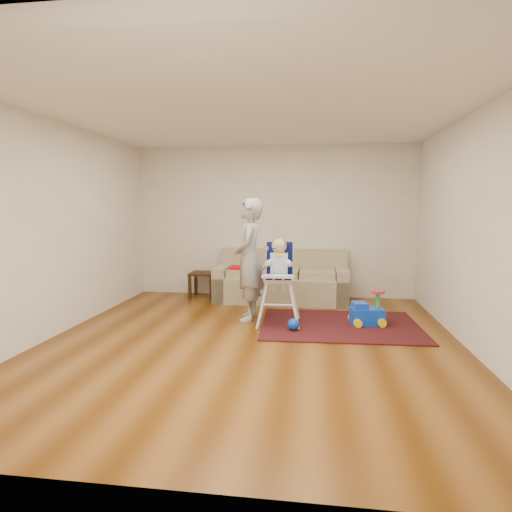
# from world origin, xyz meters

# --- Properties ---
(ground) EXTENTS (5.50, 5.50, 0.00)m
(ground) POSITION_xyz_m (0.00, 0.00, 0.00)
(ground) COLOR #532A06
(ground) RESTS_ON ground
(room_envelope) EXTENTS (5.04, 5.52, 2.72)m
(room_envelope) POSITION_xyz_m (0.00, 0.53, 1.88)
(room_envelope) COLOR white
(room_envelope) RESTS_ON ground
(sofa) EXTENTS (2.27, 0.96, 0.87)m
(sofa) POSITION_xyz_m (0.18, 2.30, 0.44)
(sofa) COLOR tan
(sofa) RESTS_ON ground
(side_table) EXTENTS (0.45, 0.45, 0.45)m
(side_table) POSITION_xyz_m (-1.24, 2.44, 0.22)
(side_table) COLOR black
(side_table) RESTS_ON ground
(area_rug) EXTENTS (2.19, 1.68, 0.02)m
(area_rug) POSITION_xyz_m (1.10, 0.86, 0.01)
(area_rug) COLOR black
(area_rug) RESTS_ON ground
(ride_on_toy) EXTENTS (0.48, 0.38, 0.47)m
(ride_on_toy) POSITION_xyz_m (1.47, 0.92, 0.25)
(ride_on_toy) COLOR blue
(ride_on_toy) RESTS_ON area_rug
(toy_ball) EXTENTS (0.15, 0.15, 0.15)m
(toy_ball) POSITION_xyz_m (0.48, 0.50, 0.09)
(toy_ball) COLOR blue
(toy_ball) RESTS_ON area_rug
(high_chair) EXTENTS (0.57, 0.57, 1.20)m
(high_chair) POSITION_xyz_m (0.26, 0.83, 0.58)
(high_chair) COLOR silver
(high_chair) RESTS_ON ground
(adult) EXTENTS (0.44, 0.65, 1.74)m
(adult) POSITION_xyz_m (-0.19, 1.03, 0.87)
(adult) COLOR #9A9A9D
(adult) RESTS_ON ground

